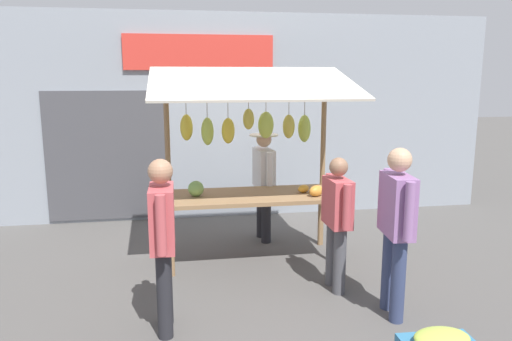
{
  "coord_description": "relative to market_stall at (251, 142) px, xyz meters",
  "views": [
    {
      "loc": [
        0.97,
        6.07,
        2.39
      ],
      "look_at": [
        0.0,
        0.3,
        1.25
      ],
      "focal_mm": 34.43,
      "sensor_mm": 36.0,
      "label": 1
    }
  ],
  "objects": [
    {
      "name": "shopper_in_grey_tee",
      "position": [
        1.1,
        1.75,
        -0.59
      ],
      "size": [
        0.23,
        0.71,
        1.66
      ],
      "rotation": [
        0.0,
        0.0,
        -1.58
      ],
      "color": "#232328",
      "rests_on": "ground"
    },
    {
      "name": "shopper_with_ponytail",
      "position": [
        -0.79,
        1.13,
        -0.69
      ],
      "size": [
        0.23,
        0.66,
        1.51
      ],
      "rotation": [
        0.0,
        0.0,
        -1.55
      ],
      "color": "#4C4C51",
      "rests_on": "ground"
    },
    {
      "name": "ground_plane",
      "position": [
        -0.0,
        0.07,
        -1.55
      ],
      "size": [
        40.0,
        40.0,
        0.0
      ],
      "primitive_type": "plane",
      "color": "#514F4C"
    },
    {
      "name": "market_stall",
      "position": [
        0.0,
        0.0,
        0.0
      ],
      "size": [
        2.5,
        1.46,
        2.5
      ],
      "color": "olive",
      "rests_on": "ground"
    },
    {
      "name": "vendor_with_sunhat",
      "position": [
        -0.29,
        -0.68,
        -0.61
      ],
      "size": [
        0.41,
        0.68,
        1.6
      ],
      "rotation": [
        0.0,
        0.0,
        1.66
      ],
      "color": "#232328",
      "rests_on": "ground"
    },
    {
      "name": "shopper_with_shopping_bag",
      "position": [
        -1.15,
        1.82,
        -0.55
      ],
      "size": [
        0.27,
        0.72,
        1.71
      ],
      "rotation": [
        0.0,
        0.0,
        -1.68
      ],
      "color": "navy",
      "rests_on": "ground"
    },
    {
      "name": "street_backdrop",
      "position": [
        0.05,
        -2.13,
        0.15
      ],
      "size": [
        9.0,
        0.3,
        3.4
      ],
      "color": "#8C939E",
      "rests_on": "ground"
    }
  ]
}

